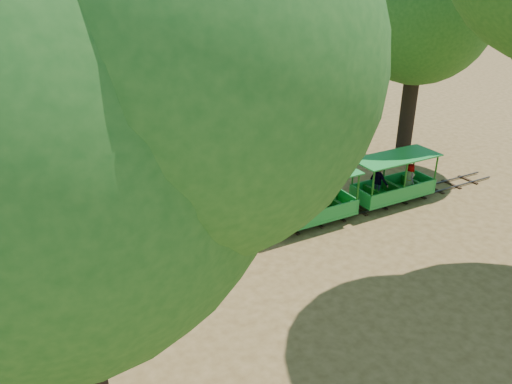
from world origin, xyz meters
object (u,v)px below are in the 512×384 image
locomotive (220,200)px  carriage_rear (391,183)px  fence (182,150)px  carriage_front (312,204)px

locomotive → carriage_rear: size_ratio=0.90×
carriage_rear → fence: 9.71m
locomotive → fence: bearing=78.1°
fence → carriage_rear: bearing=-55.0°
carriage_front → fence: bearing=102.8°
carriage_front → carriage_rear: same height
locomotive → carriage_rear: (7.24, -0.02, -0.93)m
locomotive → carriage_front: size_ratio=0.90×
carriage_rear → fence: bearing=125.0°
carriage_rear → locomotive: bearing=179.8°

